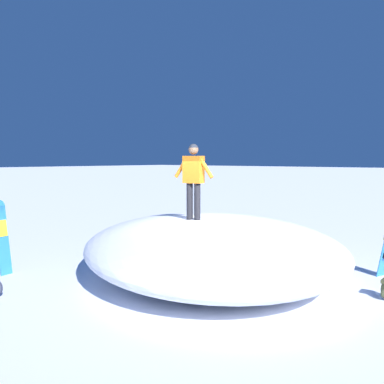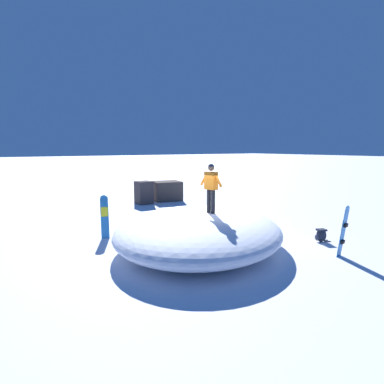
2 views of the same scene
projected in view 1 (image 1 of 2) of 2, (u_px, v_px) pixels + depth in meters
The scene contains 4 objects.
ground at pixel (212, 277), 9.77m from camera, with size 240.00×240.00×0.00m, color white.
snow_mound at pixel (211, 246), 10.14m from camera, with size 7.57×5.58×1.22m, color white.
snowboarder_standing at pixel (193, 175), 9.93m from camera, with size 0.28×1.01×1.66m.
snowboard_primary_upright at pixel (2, 236), 9.97m from camera, with size 0.33×0.28×1.65m.
Camera 1 is at (7.55, 5.95, 2.56)m, focal length 42.42 mm.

